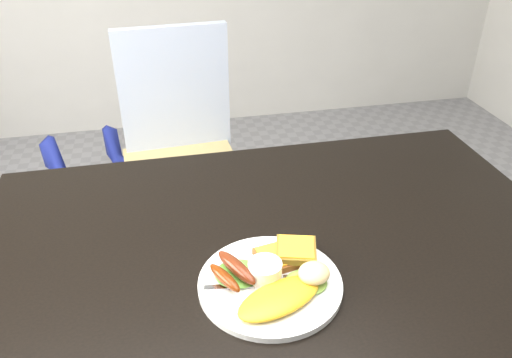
# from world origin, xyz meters

# --- Properties ---
(dining_table) EXTENTS (1.20, 0.80, 0.04)m
(dining_table) POSITION_xyz_m (0.00, 0.00, 0.73)
(dining_table) COLOR black
(dining_table) RESTS_ON ground
(dining_chair) EXTENTS (0.43, 0.43, 0.05)m
(dining_chair) POSITION_xyz_m (-0.14, 0.82, 0.45)
(dining_chair) COLOR tan
(dining_chair) RESTS_ON ground
(person) EXTENTS (0.68, 0.58, 1.62)m
(person) POSITION_xyz_m (-0.32, 0.84, 0.81)
(person) COLOR navy
(person) RESTS_ON ground
(plate) EXTENTS (0.26, 0.26, 0.01)m
(plate) POSITION_xyz_m (-0.05, -0.11, 0.76)
(plate) COLOR white
(plate) RESTS_ON dining_table
(lettuce_left) EXTENTS (0.10, 0.09, 0.01)m
(lettuce_left) POSITION_xyz_m (-0.10, -0.09, 0.77)
(lettuce_left) COLOR #599033
(lettuce_left) RESTS_ON plate
(lettuce_right) EXTENTS (0.09, 0.09, 0.01)m
(lettuce_right) POSITION_xyz_m (0.01, -0.13, 0.77)
(lettuce_right) COLOR olive
(lettuce_right) RESTS_ON plate
(omelette) EXTENTS (0.18, 0.13, 0.02)m
(omelette) POSITION_xyz_m (-0.05, -0.17, 0.77)
(omelette) COLOR yellow
(omelette) RESTS_ON plate
(sausage_a) EXTENTS (0.06, 0.09, 0.02)m
(sausage_a) POSITION_xyz_m (-0.13, -0.11, 0.78)
(sausage_a) COLOR #6E340B
(sausage_a) RESTS_ON lettuce_left
(sausage_b) EXTENTS (0.07, 0.11, 0.03)m
(sausage_b) POSITION_xyz_m (-0.10, -0.09, 0.78)
(sausage_b) COLOR #612B16
(sausage_b) RESTS_ON lettuce_left
(ramekin) EXTENTS (0.08, 0.08, 0.04)m
(ramekin) POSITION_xyz_m (-0.06, -0.11, 0.78)
(ramekin) COLOR white
(ramekin) RESTS_ON plate
(toast_a) EXTENTS (0.09, 0.09, 0.01)m
(toast_a) POSITION_xyz_m (-0.02, -0.06, 0.77)
(toast_a) COLOR brown
(toast_a) RESTS_ON plate
(toast_b) EXTENTS (0.09, 0.09, 0.01)m
(toast_b) POSITION_xyz_m (0.01, -0.06, 0.78)
(toast_b) COLOR brown
(toast_b) RESTS_ON toast_a
(potato_salad) EXTENTS (0.07, 0.07, 0.03)m
(potato_salad) POSITION_xyz_m (0.02, -0.14, 0.79)
(potato_salad) COLOR beige
(potato_salad) RESTS_ON lettuce_right
(fork) EXTENTS (0.14, 0.03, 0.00)m
(fork) POSITION_xyz_m (-0.10, -0.12, 0.76)
(fork) COLOR #ADAFB7
(fork) RESTS_ON plate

